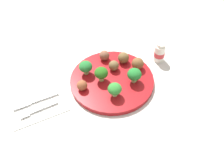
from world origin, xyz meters
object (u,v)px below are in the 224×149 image
meatball_back_left (104,56)px  meatball_back_right (82,85)px  broccoli_floret_near_rim (101,73)px  meatball_front_right (137,63)px  napkin (38,105)px  fork (37,110)px  meatball_mid_right (114,66)px  broccoli_floret_mid_left (86,67)px  meatball_front_left (123,58)px  broccoli_floret_far_rim (115,89)px  yogurt_bottle (160,53)px  plate (112,80)px  broccoli_floret_front_left (134,75)px  knife (34,101)px

meatball_back_left → meatball_back_right: size_ratio=1.06×
broccoli_floret_near_rim → meatball_front_right: broccoli_floret_near_rim is taller
napkin → fork: 0.02m
meatball_mid_right → napkin: bearing=1.6°
broccoli_floret_mid_left → meatball_front_left: bearing=173.6°
meatball_back_left → meatball_front_left: size_ratio=0.90×
broccoli_floret_mid_left → meatball_mid_right: (-0.09, 0.03, -0.01)m
meatball_mid_right → meatball_front_left: size_ratio=0.89×
broccoli_floret_near_rim → napkin: (0.22, -0.02, -0.05)m
broccoli_floret_far_rim → broccoli_floret_mid_left: bearing=-75.5°
meatball_back_left → napkin: size_ratio=0.21×
meatball_back_right → yogurt_bottle: yogurt_bottle is taller
broccoli_floret_mid_left → fork: (0.20, 0.06, -0.04)m
meatball_front_left → meatball_mid_right: bearing=17.4°
meatball_back_left → meatball_back_right: (0.13, 0.09, -0.00)m
plate → broccoli_floret_far_rim: (0.03, 0.07, 0.04)m
broccoli_floret_near_rim → meatball_back_left: bearing=-124.6°
meatball_front_right → meatball_front_left: bearing=-61.7°
broccoli_floret_near_rim → yogurt_bottle: yogurt_bottle is taller
meatball_mid_right → broccoli_floret_near_rim: bearing=20.9°
broccoli_floret_front_left → meatball_mid_right: broccoli_floret_front_left is taller
meatball_front_right → fork: 0.36m
meatball_mid_right → napkin: 0.28m
meatball_back_left → knife: bearing=10.2°
napkin → broccoli_floret_far_rim: bearing=157.0°
broccoli_floret_mid_left → broccoli_floret_front_left: broccoli_floret_front_left is taller
meatball_front_right → fork: (0.36, -0.01, -0.03)m
broccoli_floret_near_rim → meatball_back_left: broccoli_floret_near_rim is taller
meatball_back_right → fork: 0.16m
meatball_back_left → meatball_back_right: meatball_back_left is taller
broccoli_floret_far_rim → napkin: 0.24m
napkin → broccoli_floret_front_left: bearing=166.4°
napkin → meatball_front_right: bearing=176.1°
broccoli_floret_mid_left → yogurt_bottle: 0.27m
meatball_back_right → meatball_mid_right: (-0.13, -0.03, 0.00)m
knife → meatball_mid_right: bearing=177.8°
broccoli_floret_front_left → yogurt_bottle: bearing=-159.0°
broccoli_floret_mid_left → broccoli_floret_far_rim: bearing=104.5°
meatball_back_left → meatball_back_right: 0.16m
fork → meatball_front_left: bearing=-173.1°
plate → broccoli_floret_far_rim: 0.08m
fork → meatball_back_left: bearing=-163.0°
plate → meatball_front_right: bearing=-177.8°
meatball_front_right → meatball_mid_right: (0.07, -0.03, -0.00)m
broccoli_floret_front_left → knife: (0.31, -0.09, -0.04)m
broccoli_floret_front_left → meatball_back_left: broccoli_floret_front_left is taller
meatball_back_right → meatball_mid_right: size_ratio=0.96×
meatball_mid_right → fork: (0.29, 0.03, -0.03)m
knife → yogurt_bottle: bearing=175.5°
broccoli_floret_mid_left → meatball_back_right: (0.04, 0.06, -0.01)m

